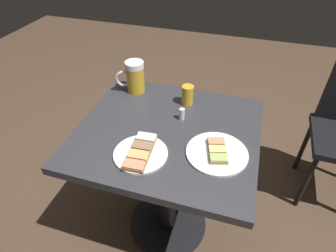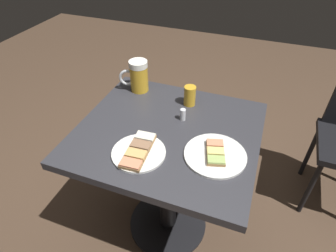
{
  "view_description": "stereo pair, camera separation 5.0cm",
  "coord_description": "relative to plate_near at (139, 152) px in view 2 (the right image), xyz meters",
  "views": [
    {
      "loc": [
        0.87,
        0.27,
        1.48
      ],
      "look_at": [
        0.0,
        0.0,
        0.74
      ],
      "focal_mm": 29.79,
      "sensor_mm": 36.0,
      "label": 1
    },
    {
      "loc": [
        0.85,
        0.32,
        1.48
      ],
      "look_at": [
        0.0,
        0.0,
        0.74
      ],
      "focal_mm": 29.79,
      "sensor_mm": 36.0,
      "label": 2
    }
  ],
  "objects": [
    {
      "name": "beer_mug",
      "position": [
        -0.42,
        -0.19,
        0.07
      ],
      "size": [
        0.09,
        0.14,
        0.16
      ],
      "color": "gold",
      "rests_on": "cafe_table"
    },
    {
      "name": "plate_near",
      "position": [
        0.0,
        0.0,
        0.0
      ],
      "size": [
        0.21,
        0.21,
        0.03
      ],
      "color": "white",
      "rests_on": "cafe_table"
    },
    {
      "name": "plate_far",
      "position": [
        -0.09,
        0.28,
        -0.0
      ],
      "size": [
        0.24,
        0.24,
        0.03
      ],
      "color": "white",
      "rests_on": "cafe_table"
    },
    {
      "name": "salt_shaker",
      "position": [
        -0.26,
        0.09,
        0.02
      ],
      "size": [
        0.02,
        0.02,
        0.05
      ],
      "primitive_type": "cylinder",
      "color": "silver",
      "rests_on": "cafe_table"
    },
    {
      "name": "ground_plane",
      "position": [
        -0.17,
        0.06,
        -0.73
      ],
      "size": [
        6.0,
        6.0,
        0.0
      ],
      "primitive_type": "plane",
      "color": "#4C3828"
    },
    {
      "name": "beer_glass_small",
      "position": [
        -0.39,
        0.09,
        0.04
      ],
      "size": [
        0.06,
        0.06,
        0.1
      ],
      "primitive_type": "cylinder",
      "color": "gold",
      "rests_on": "cafe_table"
    },
    {
      "name": "cafe_table",
      "position": [
        -0.17,
        0.06,
        -0.17
      ],
      "size": [
        0.69,
        0.76,
        0.72
      ],
      "color": "black",
      "rests_on": "ground_plane"
    }
  ]
}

